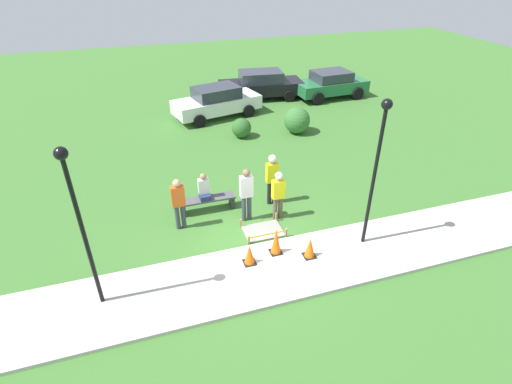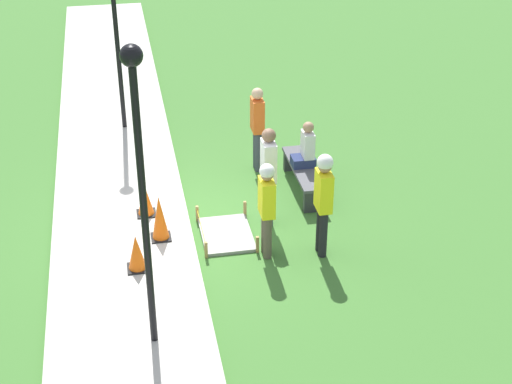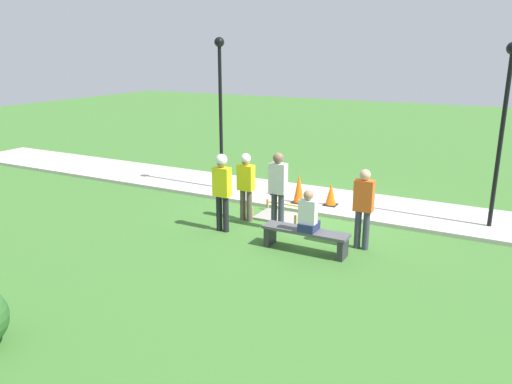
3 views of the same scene
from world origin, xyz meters
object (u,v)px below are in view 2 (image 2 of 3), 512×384
object	(u,v)px
traffic_cone_near_patch	(145,200)
bystander_in_orange_shirt	(257,124)
park_bench	(304,173)
lamppost_near	(140,164)
traffic_cone_sidewalk_edge	(136,253)
worker_assistant	(267,203)
person_seated_on_bench	(306,148)
worker_supervisor	(323,195)
lamppost_far	(114,6)
traffic_cone_far_patch	(160,218)
bystander_in_gray_shirt	(268,171)

from	to	relation	value
traffic_cone_near_patch	bystander_in_orange_shirt	bearing A→B (deg)	123.25
park_bench	lamppost_near	size ratio (longest dim) A/B	0.43
traffic_cone_sidewalk_edge	worker_assistant	size ratio (longest dim) A/B	0.37
person_seated_on_bench	lamppost_near	xyz separation A→B (m)	(4.08, -3.21, 2.07)
worker_supervisor	worker_assistant	world-z (taller)	worker_supervisor
park_bench	lamppost_far	xyz separation A→B (m)	(-3.34, -3.25, 2.46)
traffic_cone_sidewalk_edge	person_seated_on_bench	xyz separation A→B (m)	(-2.29, 3.34, 0.43)
worker_supervisor	lamppost_near	world-z (taller)	lamppost_near
traffic_cone_far_patch	traffic_cone_sidewalk_edge	size ratio (longest dim) A/B	1.30
park_bench	worker_assistant	xyz separation A→B (m)	(2.06, -1.14, 0.66)
traffic_cone_far_patch	person_seated_on_bench	distance (m)	3.25
park_bench	worker_assistant	world-z (taller)	worker_assistant
bystander_in_orange_shirt	worker_assistant	bearing A→B (deg)	-8.13
worker_assistant	person_seated_on_bench	bearing A→B (deg)	150.79
person_seated_on_bench	traffic_cone_near_patch	bearing A→B (deg)	-78.95
park_bench	bystander_in_gray_shirt	bearing A→B (deg)	-40.11
park_bench	bystander_in_orange_shirt	distance (m)	1.38
bystander_in_orange_shirt	lamppost_near	xyz separation A→B (m)	(5.01, -2.45, 1.92)
traffic_cone_far_patch	worker_assistant	bearing A→B (deg)	67.96
traffic_cone_near_patch	park_bench	bearing A→B (deg)	99.86
park_bench	person_seated_on_bench	distance (m)	0.50
traffic_cone_near_patch	worker_assistant	xyz separation A→B (m)	(1.53, 1.89, 0.61)
traffic_cone_far_patch	traffic_cone_near_patch	bearing A→B (deg)	-167.04
traffic_cone_near_patch	person_seated_on_bench	xyz separation A→B (m)	(-0.60, 3.09, 0.44)
traffic_cone_near_patch	bystander_in_gray_shirt	bearing A→B (deg)	75.32
park_bench	worker_supervisor	distance (m)	2.32
park_bench	worker_supervisor	size ratio (longest dim) A/B	1.00
bystander_in_gray_shirt	traffic_cone_far_patch	bearing A→B (deg)	-81.53
traffic_cone_far_patch	park_bench	distance (m)	3.16
worker_supervisor	lamppost_near	size ratio (longest dim) A/B	0.42
worker_assistant	bystander_in_orange_shirt	size ratio (longest dim) A/B	0.98
bystander_in_gray_shirt	lamppost_far	size ratio (longest dim) A/B	0.44
traffic_cone_near_patch	traffic_cone_sidewalk_edge	bearing A→B (deg)	-8.46
worker_supervisor	lamppost_far	world-z (taller)	lamppost_far
park_bench	traffic_cone_near_patch	bearing A→B (deg)	-80.14
bystander_in_orange_shirt	lamppost_near	bearing A→B (deg)	-26.09
worker_supervisor	bystander_in_gray_shirt	bearing A→B (deg)	-148.12
lamppost_near	lamppost_far	xyz separation A→B (m)	(-7.35, -0.09, -0.10)
person_seated_on_bench	bystander_in_gray_shirt	distance (m)	1.52
traffic_cone_near_patch	lamppost_far	distance (m)	4.56
traffic_cone_near_patch	park_bench	world-z (taller)	traffic_cone_near_patch
traffic_cone_far_patch	bystander_in_gray_shirt	distance (m)	2.03
traffic_cone_sidewalk_edge	lamppost_far	world-z (taller)	lamppost_far
traffic_cone_sidewalk_edge	worker_supervisor	world-z (taller)	worker_supervisor
person_seated_on_bench	bystander_in_orange_shirt	world-z (taller)	bystander_in_orange_shirt
traffic_cone_far_patch	bystander_in_orange_shirt	xyz separation A→B (m)	(-2.37, 2.14, 0.49)
traffic_cone_far_patch	worker_supervisor	size ratio (longest dim) A/B	0.44
worker_assistant	lamppost_near	bearing A→B (deg)	-45.98
person_seated_on_bench	worker_supervisor	world-z (taller)	worker_supervisor
traffic_cone_sidewalk_edge	worker_assistant	bearing A→B (deg)	94.15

